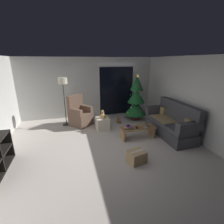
{
  "coord_description": "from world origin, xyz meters",
  "views": [
    {
      "loc": [
        -0.82,
        -3.83,
        2.35
      ],
      "look_at": [
        0.4,
        0.7,
        0.85
      ],
      "focal_mm": 25.81,
      "sensor_mm": 36.0,
      "label": 1
    }
  ],
  "objects": [
    {
      "name": "book_stack",
      "position": [
        0.85,
        0.41,
        0.41
      ],
      "size": [
        0.28,
        0.23,
        0.09
      ],
      "color": "#4C4C51",
      "rests_on": "coffee_table"
    },
    {
      "name": "wall_back",
      "position": [
        0.0,
        3.06,
        1.25
      ],
      "size": [
        5.72,
        0.12,
        2.5
      ],
      "primitive_type": "cube",
      "color": "silver",
      "rests_on": "ground"
    },
    {
      "name": "cell_phone",
      "position": [
        0.84,
        0.42,
        0.46
      ],
      "size": [
        0.12,
        0.16,
        0.01
      ],
      "primitive_type": "cube",
      "rotation": [
        0.0,
        0.0,
        -0.4
      ],
      "color": "black",
      "rests_on": "book_stack"
    },
    {
      "name": "couch",
      "position": [
        2.32,
        0.39,
        0.4
      ],
      "size": [
        0.8,
        1.95,
        1.08
      ],
      "color": "#3D3D42",
      "rests_on": "ground"
    },
    {
      "name": "remote_graphite",
      "position": [
        1.51,
        0.43,
        0.38
      ],
      "size": [
        0.1,
        0.16,
        0.02
      ],
      "primitive_type": "cube",
      "rotation": [
        0.0,
        0.0,
        0.4
      ],
      "color": "#333338",
      "rests_on": "coffee_table"
    },
    {
      "name": "christmas_tree",
      "position": [
        1.79,
        2.07,
        0.83
      ],
      "size": [
        0.89,
        0.89,
        1.86
      ],
      "color": "#4C1E19",
      "rests_on": "ground"
    },
    {
      "name": "patio_door_frame",
      "position": [
        1.21,
        2.99,
        1.1
      ],
      "size": [
        1.6,
        0.02,
        2.2
      ],
      "primitive_type": "cube",
      "color": "silver",
      "rests_on": "ground"
    },
    {
      "name": "remote_silver",
      "position": [
        1.38,
        0.35,
        0.38
      ],
      "size": [
        0.16,
        0.11,
        0.02
      ],
      "primitive_type": "cube",
      "rotation": [
        0.0,
        0.0,
        5.16
      ],
      "color": "#ADADB2",
      "rests_on": "coffee_table"
    },
    {
      "name": "ottoman",
      "position": [
        0.23,
        1.38,
        0.22
      ],
      "size": [
        0.44,
        0.44,
        0.44
      ],
      "primitive_type": "cube",
      "color": "beige",
      "rests_on": "ground"
    },
    {
      "name": "teddy_bear_honey",
      "position": [
        0.24,
        1.37,
        0.56
      ],
      "size": [
        0.21,
        0.21,
        0.29
      ],
      "color": "tan",
      "rests_on": "ottoman"
    },
    {
      "name": "armchair",
      "position": [
        -0.5,
        2.04,
        0.4
      ],
      "size": [
        0.97,
        0.97,
        1.13
      ],
      "color": "brown",
      "rests_on": "ground"
    },
    {
      "name": "ground_plane",
      "position": [
        0.0,
        0.0,
        0.0
      ],
      "size": [
        7.0,
        7.0,
        0.0
      ],
      "primitive_type": "plane",
      "color": "#BCB2A8"
    },
    {
      "name": "coffee_table",
      "position": [
        1.17,
        0.44,
        0.25
      ],
      "size": [
        1.1,
        0.4,
        0.37
      ],
      "color": "#9E7547",
      "rests_on": "ground"
    },
    {
      "name": "floor_lamp",
      "position": [
        -1.01,
        2.17,
        1.51
      ],
      "size": [
        0.32,
        0.32,
        1.78
      ],
      "color": "#2D2D30",
      "rests_on": "ground"
    },
    {
      "name": "remote_black",
      "position": [
        1.12,
        0.41,
        0.38
      ],
      "size": [
        0.06,
        0.16,
        0.02
      ],
      "primitive_type": "cube",
      "rotation": [
        0.0,
        0.0,
        3.05
      ],
      "color": "black",
      "rests_on": "coffee_table"
    },
    {
      "name": "patio_door_glass",
      "position": [
        1.21,
        2.97,
        1.05
      ],
      "size": [
        1.5,
        0.02,
        2.1
      ],
      "primitive_type": "cube",
      "color": "black",
      "rests_on": "ground"
    },
    {
      "name": "teddy_bear_chestnut_by_tree",
      "position": [
        0.95,
        1.78,
        0.12
      ],
      "size": [
        0.21,
        0.21,
        0.29
      ],
      "color": "brown",
      "rests_on": "ground"
    },
    {
      "name": "wall_right",
      "position": [
        2.86,
        0.0,
        1.25
      ],
      "size": [
        0.12,
        6.0,
        2.5
      ],
      "primitive_type": "cube",
      "color": "silver",
      "rests_on": "ground"
    },
    {
      "name": "cardboard_box_taped_mid_floor",
      "position": [
        0.63,
        -0.73,
        0.14
      ],
      "size": [
        0.47,
        0.43,
        0.29
      ],
      "color": "tan",
      "rests_on": "ground"
    }
  ]
}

